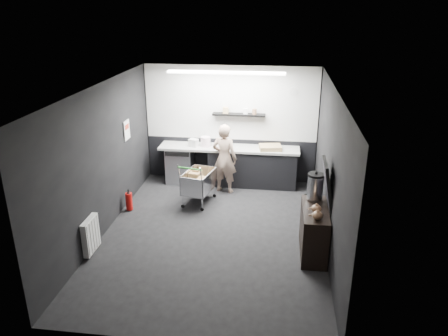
# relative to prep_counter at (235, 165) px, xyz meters

# --- Properties ---
(floor) EXTENTS (5.50, 5.50, 0.00)m
(floor) POSITION_rel_prep_counter_xyz_m (-0.14, -2.42, -0.46)
(floor) COLOR black
(floor) RESTS_ON ground
(ceiling) EXTENTS (5.50, 5.50, 0.00)m
(ceiling) POSITION_rel_prep_counter_xyz_m (-0.14, -2.42, 2.24)
(ceiling) COLOR white
(ceiling) RESTS_ON wall_back
(wall_back) EXTENTS (5.50, 0.00, 5.50)m
(wall_back) POSITION_rel_prep_counter_xyz_m (-0.14, 0.33, 0.89)
(wall_back) COLOR black
(wall_back) RESTS_ON floor
(wall_front) EXTENTS (5.50, 0.00, 5.50)m
(wall_front) POSITION_rel_prep_counter_xyz_m (-0.14, -5.17, 0.89)
(wall_front) COLOR black
(wall_front) RESTS_ON floor
(wall_left) EXTENTS (0.00, 5.50, 5.50)m
(wall_left) POSITION_rel_prep_counter_xyz_m (-2.14, -2.42, 0.89)
(wall_left) COLOR black
(wall_left) RESTS_ON floor
(wall_right) EXTENTS (0.00, 5.50, 5.50)m
(wall_right) POSITION_rel_prep_counter_xyz_m (1.86, -2.42, 0.89)
(wall_right) COLOR black
(wall_right) RESTS_ON floor
(kitchen_wall_panel) EXTENTS (3.95, 0.02, 1.70)m
(kitchen_wall_panel) POSITION_rel_prep_counter_xyz_m (-0.14, 0.31, 1.39)
(kitchen_wall_panel) COLOR silver
(kitchen_wall_panel) RESTS_ON wall_back
(dado_panel) EXTENTS (3.95, 0.02, 1.00)m
(dado_panel) POSITION_rel_prep_counter_xyz_m (-0.14, 0.31, 0.04)
(dado_panel) COLOR black
(dado_panel) RESTS_ON wall_back
(floating_shelf) EXTENTS (1.20, 0.22, 0.04)m
(floating_shelf) POSITION_rel_prep_counter_xyz_m (0.06, 0.20, 1.16)
(floating_shelf) COLOR black
(floating_shelf) RESTS_ON wall_back
(wall_clock) EXTENTS (0.20, 0.03, 0.20)m
(wall_clock) POSITION_rel_prep_counter_xyz_m (1.26, 0.30, 1.69)
(wall_clock) COLOR silver
(wall_clock) RESTS_ON wall_back
(poster) EXTENTS (0.02, 0.30, 0.40)m
(poster) POSITION_rel_prep_counter_xyz_m (-2.12, -1.12, 1.09)
(poster) COLOR white
(poster) RESTS_ON wall_left
(poster_red_band) EXTENTS (0.02, 0.22, 0.10)m
(poster_red_band) POSITION_rel_prep_counter_xyz_m (-2.11, -1.12, 1.16)
(poster_red_band) COLOR red
(poster_red_band) RESTS_ON poster
(radiator) EXTENTS (0.10, 0.50, 0.60)m
(radiator) POSITION_rel_prep_counter_xyz_m (-2.08, -3.32, -0.11)
(radiator) COLOR silver
(radiator) RESTS_ON wall_left
(ceiling_strip) EXTENTS (2.40, 0.20, 0.04)m
(ceiling_strip) POSITION_rel_prep_counter_xyz_m (-0.14, -0.57, 2.21)
(ceiling_strip) COLOR white
(ceiling_strip) RESTS_ON ceiling
(prep_counter) EXTENTS (3.20, 0.61, 0.90)m
(prep_counter) POSITION_rel_prep_counter_xyz_m (0.00, 0.00, 0.00)
(prep_counter) COLOR black
(prep_counter) RESTS_ON floor
(person) EXTENTS (0.65, 0.51, 1.56)m
(person) POSITION_rel_prep_counter_xyz_m (-0.18, -0.45, 0.32)
(person) COLOR beige
(person) RESTS_ON floor
(shopping_cart) EXTENTS (0.68, 0.97, 0.95)m
(shopping_cart) POSITION_rel_prep_counter_xyz_m (-0.64, -1.11, -0.01)
(shopping_cart) COLOR silver
(shopping_cart) RESTS_ON floor
(sideboard) EXTENTS (0.47, 1.10, 1.65)m
(sideboard) POSITION_rel_prep_counter_xyz_m (1.65, -2.79, 0.07)
(sideboard) COLOR black
(sideboard) RESTS_ON floor
(fire_extinguisher) EXTENTS (0.14, 0.14, 0.45)m
(fire_extinguisher) POSITION_rel_prep_counter_xyz_m (-1.99, -1.67, -0.24)
(fire_extinguisher) COLOR #B10E0B
(fire_extinguisher) RESTS_ON floor
(cardboard_box) EXTENTS (0.53, 0.44, 0.10)m
(cardboard_box) POSITION_rel_prep_counter_xyz_m (0.81, -0.05, 0.49)
(cardboard_box) COLOR tan
(cardboard_box) RESTS_ON prep_counter
(pink_tub) EXTENTS (0.22, 0.22, 0.22)m
(pink_tub) POSITION_rel_prep_counter_xyz_m (-0.67, 0.00, 0.55)
(pink_tub) COLOR white
(pink_tub) RESTS_ON prep_counter
(white_container) EXTENTS (0.24, 0.21, 0.17)m
(white_container) POSITION_rel_prep_counter_xyz_m (-0.95, -0.05, 0.53)
(white_container) COLOR silver
(white_container) RESTS_ON prep_counter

